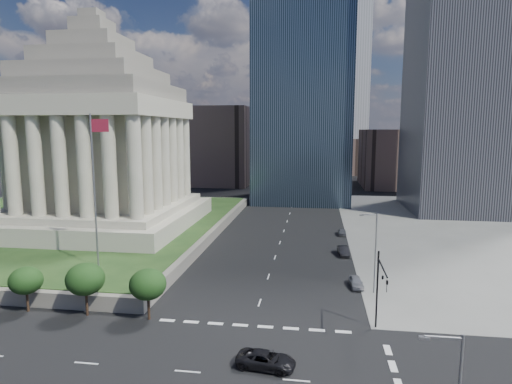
% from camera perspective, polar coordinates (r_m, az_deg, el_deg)
% --- Properties ---
extents(ground, '(500.00, 500.00, 0.00)m').
position_cam_1_polar(ground, '(128.46, 5.28, -0.65)').
color(ground, black).
rests_on(ground, ground).
extents(plaza_terrace, '(66.00, 70.00, 1.80)m').
position_cam_1_polar(plaza_terrace, '(94.25, -25.08, -4.12)').
color(plaza_terrace, '#605D52').
rests_on(plaza_terrace, ground).
extents(plaza_lawn, '(64.00, 68.00, 0.10)m').
position_cam_1_polar(plaza_lawn, '(94.06, -25.11, -3.55)').
color(plaza_lawn, '#1D3917').
rests_on(plaza_lawn, plaza_terrace).
extents(war_memorial, '(34.00, 34.00, 39.00)m').
position_cam_1_polar(war_memorial, '(84.95, -20.39, 8.81)').
color(war_memorial, '#9E9985').
rests_on(war_memorial, plaza_lawn).
extents(flagpole, '(2.52, 0.24, 20.00)m').
position_cam_1_polar(flagpole, '(58.42, -20.67, 1.12)').
color(flagpole, slate).
rests_on(flagpole, plaza_lawn).
extents(midrise_glass, '(26.00, 26.00, 60.00)m').
position_cam_1_polar(midrise_glass, '(122.26, 6.31, 12.99)').
color(midrise_glass, black).
rests_on(midrise_glass, ground).
extents(highrise_ne, '(26.00, 28.00, 100.00)m').
position_cam_1_polar(highrise_ne, '(121.13, 27.12, 21.82)').
color(highrise_ne, black).
rests_on(highrise_ne, ground).
extents(building_filler_ne, '(20.00, 30.00, 20.00)m').
position_cam_1_polar(building_filler_ne, '(159.15, 17.52, 4.34)').
color(building_filler_ne, '#513D37').
rests_on(building_filler_ne, ground).
extents(building_filler_nw, '(24.00, 30.00, 28.00)m').
position_cam_1_polar(building_filler_nw, '(161.01, -4.87, 6.16)').
color(building_filler_nw, '#513D37').
rests_on(building_filler_nw, ground).
extents(traffic_signal_ne, '(0.30, 5.74, 8.00)m').
position_cam_1_polar(traffic_signal_ne, '(43.45, 16.23, -11.70)').
color(traffic_signal_ne, black).
rests_on(traffic_signal_ne, ground).
extents(street_lamp_north, '(2.13, 0.22, 10.00)m').
position_cam_1_polar(street_lamp_north, '(54.12, 15.47, -7.23)').
color(street_lamp_north, slate).
rests_on(street_lamp_north, ground).
extents(pickup_truck, '(2.94, 5.27, 1.39)m').
position_cam_1_polar(pickup_truck, '(38.59, 1.35, -21.48)').
color(pickup_truck, black).
rests_on(pickup_truck, ground).
extents(parked_sedan_near, '(4.00, 1.87, 1.32)m').
position_cam_1_polar(parked_sedan_near, '(57.02, 13.20, -11.62)').
color(parked_sedan_near, gray).
rests_on(parked_sedan_near, ground).
extents(parked_sedan_mid, '(4.34, 1.87, 1.39)m').
position_cam_1_polar(parked_sedan_mid, '(70.31, 11.55, -7.71)').
color(parked_sedan_mid, black).
rests_on(parked_sedan_mid, ground).
extents(parked_sedan_far, '(1.49, 3.64, 1.24)m').
position_cam_1_polar(parked_sedan_far, '(83.18, 11.41, -5.26)').
color(parked_sedan_far, '#4D4E53').
rests_on(parked_sedan_far, ground).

